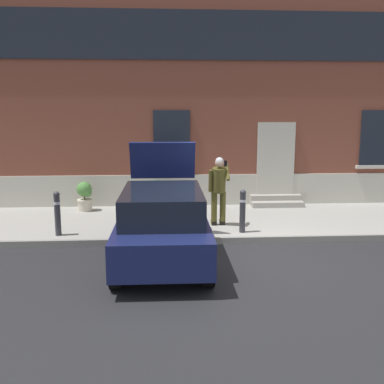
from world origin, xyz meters
TOP-DOWN VIEW (x-y plane):
  - ground_plane at (0.00, 0.00)m, footprint 80.00×80.00m
  - sidewalk at (0.00, 2.80)m, footprint 24.00×3.60m
  - curb_edge at (0.00, 0.94)m, footprint 24.00×0.12m
  - building_facade at (0.00, 5.29)m, footprint 24.00×1.52m
  - entrance_stoop at (1.71, 4.33)m, footprint 1.58×0.64m
  - hatchback_car_navy at (-1.77, -0.19)m, footprint 1.81×4.08m
  - bollard_near_person at (0.13, 1.35)m, footprint 0.15×0.15m
  - bollard_far_left at (-4.21, 1.35)m, footprint 0.15×0.15m
  - person_on_phone at (-0.36, 2.04)m, footprint 0.51×0.50m
  - planter_cream at (-4.04, 3.96)m, footprint 0.44×0.44m
  - planter_terracotta at (-1.91, 4.09)m, footprint 0.44×0.44m

SIDE VIEW (x-z plane):
  - ground_plane at x=0.00m, z-range 0.00..0.00m
  - sidewalk at x=0.00m, z-range 0.00..0.15m
  - curb_edge at x=0.00m, z-range 0.00..0.15m
  - entrance_stoop at x=1.71m, z-range 0.12..0.44m
  - planter_cream at x=-4.04m, z-range 0.18..1.04m
  - planter_terracotta at x=-1.91m, z-range 0.18..1.04m
  - bollard_near_person at x=0.13m, z-range 0.19..1.24m
  - bollard_far_left at x=-4.21m, z-range 0.19..1.24m
  - hatchback_car_navy at x=-1.77m, z-range -0.37..1.97m
  - person_on_phone at x=-0.36m, z-range 0.28..2.02m
  - building_facade at x=0.00m, z-range -0.02..7.48m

